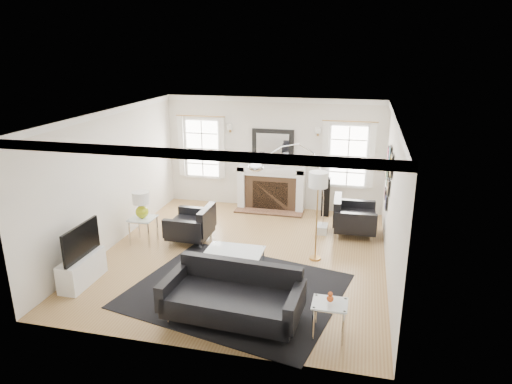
% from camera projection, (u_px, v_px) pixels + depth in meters
% --- Properties ---
extents(floor, '(6.00, 6.00, 0.00)m').
position_uv_depth(floor, '(243.00, 255.00, 9.07)').
color(floor, olive).
rests_on(floor, ground).
extents(back_wall, '(5.50, 0.04, 2.80)m').
position_uv_depth(back_wall, '(273.00, 154.00, 11.42)').
color(back_wall, silver).
rests_on(back_wall, floor).
extents(front_wall, '(5.50, 0.04, 2.80)m').
position_uv_depth(front_wall, '(182.00, 256.00, 5.86)').
color(front_wall, silver).
rests_on(front_wall, floor).
extents(left_wall, '(0.04, 6.00, 2.80)m').
position_uv_depth(left_wall, '(111.00, 179.00, 9.24)').
color(left_wall, silver).
rests_on(left_wall, floor).
extents(right_wall, '(0.04, 6.00, 2.80)m').
position_uv_depth(right_wall, '(393.00, 199.00, 8.04)').
color(right_wall, silver).
rests_on(right_wall, floor).
extents(ceiling, '(5.50, 6.00, 0.02)m').
position_uv_depth(ceiling, '(241.00, 114.00, 8.22)').
color(ceiling, white).
rests_on(ceiling, back_wall).
extents(crown_molding, '(5.50, 6.00, 0.12)m').
position_uv_depth(crown_molding, '(242.00, 118.00, 8.23)').
color(crown_molding, white).
rests_on(crown_molding, back_wall).
extents(fireplace, '(1.70, 0.69, 1.11)m').
position_uv_depth(fireplace, '(271.00, 189.00, 11.49)').
color(fireplace, white).
rests_on(fireplace, floor).
extents(mantel_mirror, '(1.05, 0.07, 0.75)m').
position_uv_depth(mantel_mirror, '(273.00, 144.00, 11.30)').
color(mantel_mirror, black).
rests_on(mantel_mirror, back_wall).
extents(window_left, '(1.24, 0.15, 1.62)m').
position_uv_depth(window_left, '(202.00, 148.00, 11.76)').
color(window_left, white).
rests_on(window_left, back_wall).
extents(window_right, '(1.24, 0.15, 1.62)m').
position_uv_depth(window_right, '(348.00, 156.00, 10.95)').
color(window_right, white).
rests_on(window_right, back_wall).
extents(gallery_wall, '(0.04, 1.73, 1.29)m').
position_uv_depth(gallery_wall, '(388.00, 173.00, 9.21)').
color(gallery_wall, black).
rests_on(gallery_wall, right_wall).
extents(tv_unit, '(0.35, 1.00, 1.09)m').
position_uv_depth(tv_unit, '(82.00, 266.00, 7.93)').
color(tv_unit, white).
rests_on(tv_unit, floor).
extents(area_rug, '(3.89, 3.46, 0.01)m').
position_uv_depth(area_rug, '(236.00, 290.00, 7.76)').
color(area_rug, black).
rests_on(area_rug, floor).
extents(sofa, '(2.13, 1.09, 0.68)m').
position_uv_depth(sofa, '(234.00, 297.00, 6.87)').
color(sofa, black).
rests_on(sofa, floor).
extents(armchair_left, '(0.88, 0.97, 0.65)m').
position_uv_depth(armchair_left, '(193.00, 226.00, 9.62)').
color(armchair_left, black).
rests_on(armchair_left, floor).
extents(armchair_right, '(0.94, 1.04, 0.68)m').
position_uv_depth(armchair_right, '(352.00, 218.00, 10.01)').
color(armchair_right, black).
rests_on(armchair_right, floor).
extents(coffee_table, '(1.03, 1.03, 0.46)m').
position_uv_depth(coffee_table, '(231.00, 257.00, 8.05)').
color(coffee_table, silver).
rests_on(coffee_table, floor).
extents(side_table_left, '(0.51, 0.51, 0.56)m').
position_uv_depth(side_table_left, '(143.00, 223.00, 9.54)').
color(side_table_left, silver).
rests_on(side_table_left, floor).
extents(nesting_table, '(0.49, 0.42, 0.54)m').
position_uv_depth(nesting_table, '(330.00, 310.00, 6.42)').
color(nesting_table, silver).
rests_on(nesting_table, floor).
extents(gourd_lamp, '(0.36, 0.36, 0.57)m').
position_uv_depth(gourd_lamp, '(141.00, 203.00, 9.41)').
color(gourd_lamp, '#A5B316').
rests_on(gourd_lamp, side_table_left).
extents(orange_vase, '(0.10, 0.10, 0.16)m').
position_uv_depth(orange_vase, '(330.00, 297.00, 6.35)').
color(orange_vase, '#CA4D19').
rests_on(orange_vase, nesting_table).
extents(arc_floor_lamp, '(1.53, 1.42, 2.17)m').
position_uv_depth(arc_floor_lamp, '(291.00, 188.00, 9.46)').
color(arc_floor_lamp, silver).
rests_on(arc_floor_lamp, floor).
extents(stick_floor_lamp, '(0.36, 0.36, 1.76)m').
position_uv_depth(stick_floor_lamp, '(318.00, 184.00, 8.45)').
color(stick_floor_lamp, '#A9793B').
rests_on(stick_floor_lamp, floor).
extents(speaker_tower, '(0.19, 0.19, 0.95)m').
position_uv_depth(speaker_tower, '(326.00, 197.00, 11.08)').
color(speaker_tower, black).
rests_on(speaker_tower, floor).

